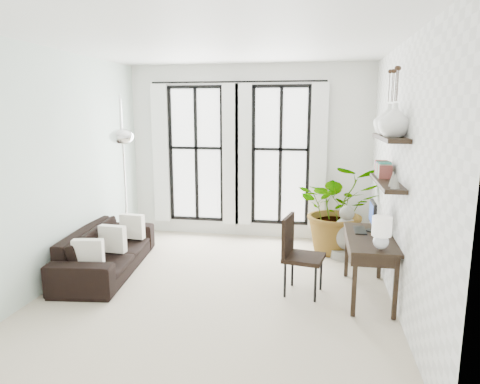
% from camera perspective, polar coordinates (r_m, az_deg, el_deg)
% --- Properties ---
extents(floor, '(5.00, 5.00, 0.00)m').
position_cam_1_polar(floor, '(6.00, -2.69, -12.51)').
color(floor, beige).
rests_on(floor, ground).
extents(ceiling, '(5.00, 5.00, 0.00)m').
position_cam_1_polar(ceiling, '(5.57, -3.00, 19.32)').
color(ceiling, white).
rests_on(ceiling, wall_back).
extents(wall_left, '(0.00, 5.00, 5.00)m').
position_cam_1_polar(wall_left, '(6.45, -22.76, 3.07)').
color(wall_left, silver).
rests_on(wall_left, floor).
extents(wall_right, '(0.00, 5.00, 5.00)m').
position_cam_1_polar(wall_right, '(5.52, 20.59, 2.05)').
color(wall_right, white).
rests_on(wall_right, floor).
extents(wall_back, '(4.50, 0.00, 4.50)m').
position_cam_1_polar(wall_back, '(8.00, 1.15, 5.27)').
color(wall_back, white).
rests_on(wall_back, floor).
extents(windows, '(3.26, 0.13, 2.65)m').
position_cam_1_polar(windows, '(7.97, -0.35, 4.96)').
color(windows, white).
rests_on(windows, wall_back).
extents(wall_shelves, '(0.25, 1.30, 0.60)m').
position_cam_1_polar(wall_shelves, '(5.57, 19.08, 3.55)').
color(wall_shelves, black).
rests_on(wall_shelves, wall_right).
extents(sofa, '(1.12, 2.31, 0.65)m').
position_cam_1_polar(sofa, '(6.76, -17.30, -7.35)').
color(sofa, black).
rests_on(sofa, floor).
extents(throw_pillows, '(0.40, 1.52, 0.40)m').
position_cam_1_polar(throw_pillows, '(6.66, -16.62, -5.99)').
color(throw_pillows, white).
rests_on(throw_pillows, sofa).
extents(plant, '(1.48, 1.32, 1.52)m').
position_cam_1_polar(plant, '(7.34, 13.01, -2.15)').
color(plant, '#2D7228').
rests_on(plant, floor).
extents(desk, '(0.57, 1.35, 1.19)m').
position_cam_1_polar(desk, '(5.67, 16.94, -6.42)').
color(desk, black).
rests_on(desk, floor).
extents(desk_chair, '(0.57, 0.57, 1.04)m').
position_cam_1_polar(desk_chair, '(5.67, 7.60, -7.64)').
color(desk_chair, black).
rests_on(desk_chair, floor).
extents(arc_lamp, '(0.77, 1.25, 2.60)m').
position_cam_1_polar(arc_lamp, '(6.83, -15.47, 7.17)').
color(arc_lamp, silver).
rests_on(arc_lamp, floor).
extents(buddha, '(0.48, 0.48, 0.87)m').
position_cam_1_polar(buddha, '(7.19, 13.93, -5.73)').
color(buddha, gray).
rests_on(buddha, floor).
extents(vase_a, '(0.37, 0.37, 0.38)m').
position_cam_1_polar(vase_a, '(5.25, 19.93, 8.99)').
color(vase_a, white).
rests_on(vase_a, shelf_upper).
extents(vase_b, '(0.37, 0.37, 0.38)m').
position_cam_1_polar(vase_b, '(5.65, 19.25, 9.12)').
color(vase_b, white).
rests_on(vase_b, shelf_upper).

